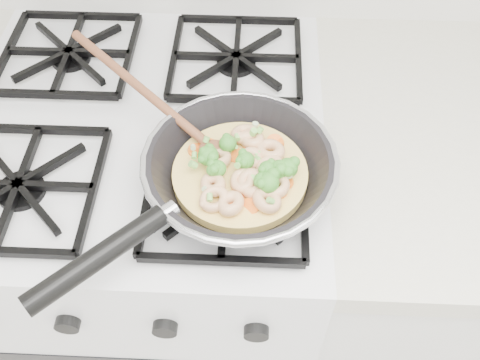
{
  "coord_description": "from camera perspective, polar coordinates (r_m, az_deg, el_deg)",
  "views": [
    {
      "loc": [
        0.19,
        1.1,
        1.52
      ],
      "look_at": [
        0.17,
        1.56,
        0.93
      ],
      "focal_mm": 39.73,
      "sensor_mm": 36.0,
      "label": 1
    }
  ],
  "objects": [
    {
      "name": "stove",
      "position": [
        1.24,
        -7.67,
        -8.23
      ],
      "size": [
        0.6,
        0.6,
        0.92
      ],
      "color": "white",
      "rests_on": "ground"
    },
    {
      "name": "skillet",
      "position": [
        0.73,
        -0.34,
        1.0
      ],
      "size": [
        0.41,
        0.46,
        0.09
      ],
      "rotation": [
        0.0,
        0.0,
        0.03
      ],
      "color": "black",
      "rests_on": "stove"
    }
  ]
}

